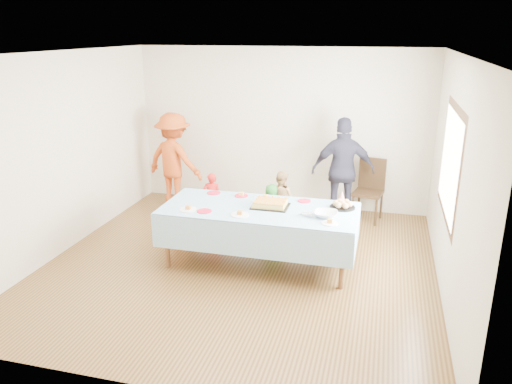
{
  "coord_description": "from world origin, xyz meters",
  "views": [
    {
      "loc": [
        1.72,
        -5.74,
        2.96
      ],
      "look_at": [
        0.14,
        0.3,
        0.92
      ],
      "focal_mm": 35.0,
      "sensor_mm": 36.0,
      "label": 1
    }
  ],
  "objects_px": {
    "dining_chair": "(370,186)",
    "birthday_cake": "(270,204)",
    "party_table": "(259,212)",
    "adult_left": "(174,160)"
  },
  "relations": [
    {
      "from": "birthday_cake",
      "to": "dining_chair",
      "type": "relative_size",
      "value": 0.47
    },
    {
      "from": "birthday_cake",
      "to": "dining_chair",
      "type": "height_order",
      "value": "dining_chair"
    },
    {
      "from": "dining_chair",
      "to": "birthday_cake",
      "type": "bearing_deg",
      "value": -109.93
    },
    {
      "from": "dining_chair",
      "to": "adult_left",
      "type": "relative_size",
      "value": 0.61
    },
    {
      "from": "party_table",
      "to": "adult_left",
      "type": "xyz_separation_m",
      "value": [
        -1.99,
        1.86,
        0.09
      ]
    },
    {
      "from": "party_table",
      "to": "birthday_cake",
      "type": "distance_m",
      "value": 0.18
    },
    {
      "from": "party_table",
      "to": "dining_chair",
      "type": "bearing_deg",
      "value": 57.17
    },
    {
      "from": "adult_left",
      "to": "party_table",
      "type": "bearing_deg",
      "value": 150.51
    },
    {
      "from": "party_table",
      "to": "birthday_cake",
      "type": "bearing_deg",
      "value": 29.62
    },
    {
      "from": "birthday_cake",
      "to": "dining_chair",
      "type": "distance_m",
      "value": 2.32
    }
  ]
}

